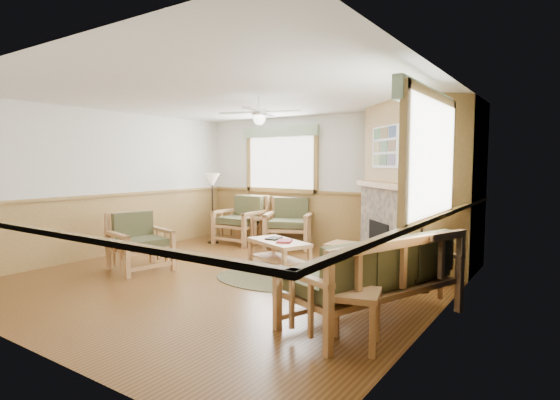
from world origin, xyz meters
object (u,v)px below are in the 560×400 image
Objects in this scene: sofa at (374,277)px; end_table_chairs at (254,230)px; footstool at (344,256)px; armchair_back_right at (289,223)px; floor_lamp_left at (213,208)px; coffee_table at (279,254)px; floor_lamp_right at (422,235)px; armchair_back_left at (241,220)px; armchair_left at (140,242)px; end_table_sofa at (353,319)px.

end_table_chairs is at bearing -106.82° from sofa.
armchair_back_right is at bearing 147.97° from footstool.
footstool is 0.33× the size of floor_lamp_left.
footstool is (0.96, 0.47, -0.01)m from coffee_table.
sofa is 1.43m from floor_lamp_right.
coffee_table is (1.94, -1.38, -0.28)m from armchair_back_left.
armchair_back_left is at bearing 162.43° from footstool.
armchair_back_left reaches higher than armchair_left.
floor_lamp_left is 0.99× the size of floor_lamp_right.
sofa is 4.19× the size of footstool.
coffee_table is at bearing -154.08° from footstool.
footstool is at bearing 160.31° from floor_lamp_right.
footstool is at bearing -18.15° from armchair_back_left.
end_table_chairs is 5.48m from end_table_sofa.
coffee_table is 2.11× the size of end_table_sofa.
armchair_back_right is 1.88× the size of end_table_sofa.
armchair_back_left is at bearing -103.70° from sofa.
armchair_back_left is 1.90× the size of end_table_sofa.
armchair_back_right reaches higher than armchair_left.
end_table_chairs is at bearing 157.99° from footstool.
coffee_table is 2.25× the size of footstool.
end_table_chairs is at bearing 161.09° from armchair_back_right.
sofa reaches higher than end_table_sofa.
armchair_left is 2.93m from end_table_chairs.
armchair_back_right is 0.66× the size of floor_lamp_right.
coffee_table is 3.20m from end_table_sofa.
end_table_sofa is (4.27, -3.57, -0.24)m from armchair_back_left.
floor_lamp_left is at bearing -97.62° from sofa.
end_table_sofa is at bearing -71.95° from armchair_back_right.
coffee_table is (1.76, 1.39, -0.24)m from armchair_left.
end_table_chairs is 1.16× the size of footstool.
armchair_back_right is 0.67× the size of floor_lamp_left.
armchair_back_left is at bearing 161.74° from floor_lamp_right.
armchair_back_left is 1.13m from armchair_back_right.
footstool is 1.56m from floor_lamp_right.
armchair_back_right is 1.09× the size of armchair_left.
armchair_left is at bearing -70.18° from sofa.
armchair_left is at bearing -145.64° from footstool.
coffee_table is 2.71m from floor_lamp_left.
armchair_back_right is 4.92m from end_table_sofa.
sofa is 2.27× the size of armchair_left.
end_table_sofa is (2.34, -2.18, 0.04)m from coffee_table.
end_table_sofa is at bearing 28.32° from sofa.
sofa reaches higher than coffee_table.
armchair_left is 2.55m from floor_lamp_left.
armchair_left reaches higher than end_table_sofa.
floor_lamp_right is at bearing -19.69° from footstool.
end_table_chairs reaches higher than footstool.
armchair_back_right is at bearing 9.42° from armchair_back_left.
armchair_left is 4.32m from floor_lamp_right.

